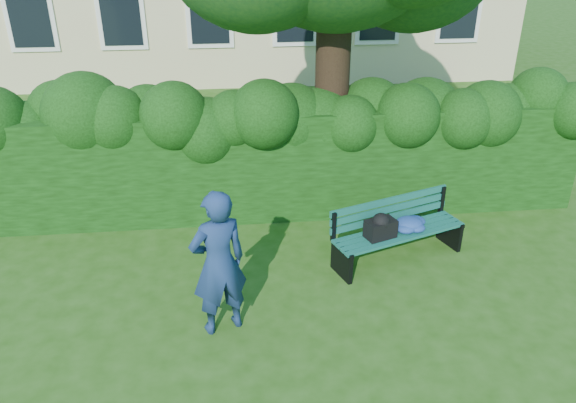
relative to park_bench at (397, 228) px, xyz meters
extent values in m
plane|color=#224D10|center=(-1.56, -0.45, -0.51)|extent=(80.00, 80.00, 0.00)
cube|color=white|center=(-7.56, 9.53, 1.49)|extent=(1.30, 0.08, 1.60)
cube|color=black|center=(-7.56, 9.49, 1.49)|extent=(1.05, 0.04, 1.35)
cube|color=white|center=(-5.16, 9.53, 1.49)|extent=(1.30, 0.08, 1.60)
cube|color=black|center=(-5.16, 9.49, 1.49)|extent=(1.05, 0.04, 1.35)
cube|color=white|center=(-2.76, 9.53, 1.49)|extent=(1.30, 0.08, 1.60)
cube|color=black|center=(-2.76, 9.49, 1.49)|extent=(1.05, 0.04, 1.35)
cube|color=white|center=(-0.36, 9.53, 1.49)|extent=(1.30, 0.08, 1.60)
cube|color=black|center=(-0.36, 9.49, 1.49)|extent=(1.05, 0.04, 1.35)
cube|color=white|center=(2.04, 9.53, 1.49)|extent=(1.30, 0.08, 1.60)
cube|color=black|center=(2.04, 9.49, 1.49)|extent=(1.05, 0.04, 1.35)
cube|color=white|center=(4.44, 9.53, 1.49)|extent=(1.30, 0.08, 1.60)
cube|color=black|center=(4.44, 9.49, 1.49)|extent=(1.05, 0.04, 1.35)
cube|color=black|center=(-1.56, 1.75, 0.39)|extent=(10.00, 1.00, 1.80)
cylinder|color=black|center=(-0.64, 2.04, 1.80)|extent=(0.56, 0.56, 4.62)
cube|color=#0E4942|center=(0.10, -0.20, -0.06)|extent=(1.93, 0.78, 0.04)
cube|color=#0E4942|center=(0.06, -0.09, -0.06)|extent=(1.93, 0.78, 0.04)
cube|color=#0E4942|center=(0.02, 0.02, -0.06)|extent=(1.93, 0.78, 0.04)
cube|color=#0E4942|center=(-0.02, 0.14, -0.06)|extent=(1.93, 0.78, 0.04)
cube|color=#0E4942|center=(-0.05, 0.21, 0.07)|extent=(1.90, 0.72, 0.10)
cube|color=#0E4942|center=(-0.05, 0.22, 0.20)|extent=(1.90, 0.72, 0.10)
cube|color=#0E4942|center=(-0.06, 0.23, 0.33)|extent=(1.90, 0.72, 0.10)
cube|color=black|center=(-0.86, -0.36, -0.29)|extent=(0.23, 0.49, 0.44)
cube|color=black|center=(-0.95, -0.11, 0.14)|extent=(0.08, 0.08, 0.45)
cube|color=black|center=(-0.84, -0.40, -0.07)|extent=(0.20, 0.42, 0.05)
cube|color=black|center=(0.94, 0.29, -0.29)|extent=(0.23, 0.49, 0.44)
cube|color=black|center=(0.85, 0.54, 0.14)|extent=(0.08, 0.08, 0.45)
cube|color=black|center=(0.96, 0.25, -0.07)|extent=(0.20, 0.42, 0.05)
cube|color=white|center=(-0.18, -0.17, -0.03)|extent=(0.21, 0.18, 0.02)
cube|color=black|center=(-0.28, -0.15, 0.10)|extent=(0.48, 0.38, 0.26)
imported|color=navy|center=(-2.52, -1.31, 0.42)|extent=(0.79, 0.66, 1.86)
camera|label=1|loc=(-2.30, -6.83, 4.00)|focal=35.00mm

